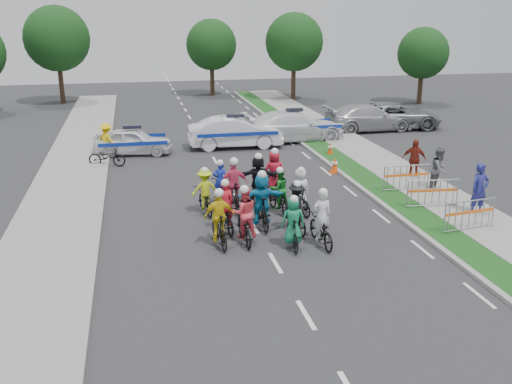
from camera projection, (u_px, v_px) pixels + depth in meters
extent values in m
plane|color=#28282B|center=(275.00, 263.00, 16.38)|extent=(90.00, 90.00, 0.00)
cube|color=gray|center=(372.00, 196.00, 22.04)|extent=(0.20, 60.00, 0.12)
cube|color=#154315|center=(388.00, 195.00, 22.19)|extent=(1.20, 60.00, 0.11)
cube|color=gray|center=(431.00, 192.00, 22.55)|extent=(2.40, 60.00, 0.13)
cube|color=gray|center=(58.00, 218.00, 19.70)|extent=(3.00, 60.00, 0.13)
imported|color=black|center=(321.00, 230.00, 17.52)|extent=(0.73, 1.86, 0.96)
imported|color=silver|center=(322.00, 215.00, 17.32)|extent=(0.60, 0.41, 1.60)
sphere|color=white|center=(323.00, 192.00, 17.05)|extent=(0.28, 0.28, 0.28)
imported|color=black|center=(292.00, 232.00, 17.32)|extent=(0.57, 1.66, 0.98)
imported|color=#188554|center=(293.00, 220.00, 17.15)|extent=(0.75, 0.52, 1.47)
sphere|color=white|center=(294.00, 199.00, 16.90)|extent=(0.25, 0.25, 0.25)
imported|color=black|center=(244.00, 227.00, 17.75)|extent=(0.66, 1.85, 0.97)
imported|color=#F44353|center=(244.00, 212.00, 17.55)|extent=(0.79, 0.62, 1.62)
sphere|color=white|center=(244.00, 189.00, 17.27)|extent=(0.28, 0.28, 0.28)
imported|color=black|center=(219.00, 229.00, 17.45)|extent=(0.67, 1.82, 1.07)
imported|color=yellow|center=(219.00, 216.00, 17.27)|extent=(0.97, 0.48, 1.61)
sphere|color=white|center=(219.00, 193.00, 17.00)|extent=(0.28, 0.28, 0.28)
imported|color=black|center=(296.00, 218.00, 18.67)|extent=(0.73, 1.75, 0.90)
imported|color=black|center=(296.00, 204.00, 18.48)|extent=(1.00, 0.63, 1.49)
sphere|color=white|center=(297.00, 185.00, 18.22)|extent=(0.26, 0.26, 0.26)
imported|color=black|center=(261.00, 211.00, 18.93)|extent=(0.59, 1.91, 1.14)
imported|color=#1A91C3|center=(262.00, 198.00, 18.75)|extent=(1.60, 0.55, 1.71)
sphere|color=white|center=(262.00, 175.00, 18.45)|extent=(0.30, 0.30, 0.30)
imported|color=black|center=(225.00, 217.00, 18.67)|extent=(0.79, 1.81, 0.92)
imported|color=red|center=(225.00, 204.00, 18.48)|extent=(0.60, 0.42, 1.54)
sphere|color=white|center=(225.00, 183.00, 18.21)|extent=(0.27, 0.27, 0.27)
imported|color=black|center=(300.00, 200.00, 20.22)|extent=(0.76, 1.73, 1.00)
imported|color=white|center=(300.00, 189.00, 20.04)|extent=(0.81, 0.60, 1.51)
sphere|color=white|center=(301.00, 170.00, 19.78)|extent=(0.26, 0.26, 0.26)
imported|color=black|center=(279.00, 201.00, 20.36)|extent=(0.88, 1.76, 0.88)
imported|color=#177F25|center=(279.00, 188.00, 20.17)|extent=(0.80, 0.68, 1.47)
sphere|color=white|center=(280.00, 170.00, 19.92)|extent=(0.25, 0.25, 0.25)
imported|color=black|center=(234.00, 196.00, 20.43)|extent=(0.70, 1.97, 1.16)
imported|color=#ED4272|center=(234.00, 184.00, 20.24)|extent=(1.05, 0.51, 1.74)
sphere|color=white|center=(234.00, 162.00, 19.94)|extent=(0.30, 0.30, 0.30)
imported|color=black|center=(205.00, 201.00, 20.30)|extent=(0.80, 1.76, 0.89)
imported|color=#C7E117|center=(205.00, 189.00, 20.10)|extent=(1.02, 0.67, 1.48)
sphere|color=white|center=(205.00, 171.00, 19.85)|extent=(0.26, 0.26, 0.26)
imported|color=black|center=(258.00, 189.00, 21.35)|extent=(0.84, 1.92, 1.12)
imported|color=black|center=(258.00, 177.00, 21.16)|extent=(1.61, 0.76, 1.67)
sphere|color=white|center=(258.00, 157.00, 20.87)|extent=(0.29, 0.29, 0.29)
imported|color=black|center=(220.00, 192.00, 21.27)|extent=(0.64, 1.71, 0.89)
imported|color=#192CBF|center=(220.00, 180.00, 21.08)|extent=(0.55, 0.37, 1.48)
sphere|color=white|center=(220.00, 163.00, 20.83)|extent=(0.26, 0.26, 0.26)
imported|color=black|center=(274.00, 183.00, 22.07)|extent=(0.58, 1.88, 1.12)
imported|color=red|center=(274.00, 172.00, 21.89)|extent=(0.84, 0.56, 1.68)
sphere|color=white|center=(275.00, 152.00, 21.60)|extent=(0.29, 0.29, 0.29)
imported|color=white|center=(133.00, 141.00, 28.58)|extent=(4.08, 2.18, 1.32)
imported|color=white|center=(235.00, 132.00, 29.95)|extent=(4.96, 1.88, 1.62)
imported|color=white|center=(294.00, 126.00, 31.49)|extent=(5.78, 2.63, 1.64)
imported|color=#A7A8AC|center=(369.00, 118.00, 34.15)|extent=(5.48, 2.40, 1.57)
imported|color=slate|center=(394.00, 116.00, 34.82)|extent=(5.93, 3.18, 1.58)
imported|color=navy|center=(479.00, 190.00, 19.90)|extent=(0.75, 0.54, 1.90)
imported|color=#56555A|center=(439.00, 170.00, 22.67)|extent=(1.09, 1.04, 1.77)
imported|color=maroon|center=(414.00, 159.00, 24.29)|extent=(1.09, 0.90, 1.74)
imported|color=yellow|center=(107.00, 140.00, 28.04)|extent=(1.21, 1.20, 1.67)
cube|color=#F24C0C|center=(334.00, 172.00, 25.50)|extent=(0.40, 0.40, 0.03)
cone|color=#F24C0C|center=(335.00, 165.00, 25.40)|extent=(0.36, 0.36, 0.70)
cylinder|color=silver|center=(335.00, 163.00, 25.37)|extent=(0.29, 0.29, 0.08)
cube|color=#F24C0C|center=(330.00, 155.00, 28.44)|extent=(0.40, 0.40, 0.03)
cone|color=#F24C0C|center=(330.00, 149.00, 28.33)|extent=(0.36, 0.36, 0.70)
cylinder|color=silver|center=(330.00, 147.00, 28.30)|extent=(0.29, 0.29, 0.08)
imported|color=black|center=(107.00, 157.00, 26.41)|extent=(1.84, 1.07, 0.91)
cylinder|color=#382619|center=(293.00, 80.00, 45.63)|extent=(0.36, 0.36, 3.25)
sphere|color=#113613|center=(294.00, 42.00, 44.74)|extent=(4.55, 4.55, 4.55)
cylinder|color=#382619|center=(420.00, 86.00, 43.80)|extent=(0.36, 0.36, 2.75)
sphere|color=#113613|center=(423.00, 53.00, 43.04)|extent=(3.85, 3.85, 3.85)
cylinder|color=#382619|center=(61.00, 81.00, 43.82)|extent=(0.36, 0.36, 3.50)
sphere|color=#113613|center=(57.00, 39.00, 42.86)|extent=(4.90, 4.90, 4.90)
cylinder|color=#382619|center=(212.00, 78.00, 48.18)|extent=(0.36, 0.36, 3.00)
sphere|color=#113613|center=(211.00, 45.00, 47.36)|extent=(4.20, 4.20, 4.20)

